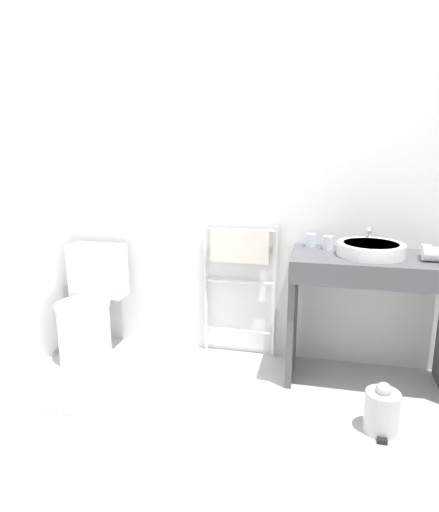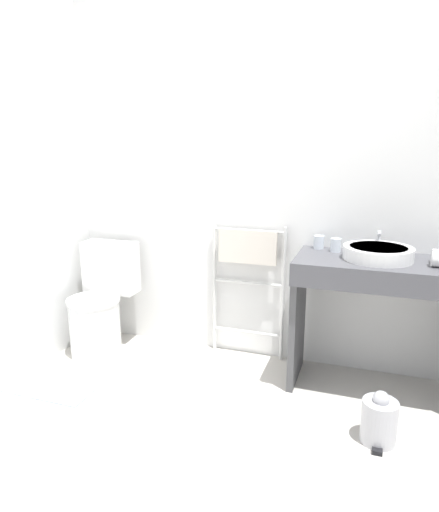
% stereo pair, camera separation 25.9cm
% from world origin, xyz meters
% --- Properties ---
extents(ground_plane, '(12.00, 12.00, 0.00)m').
position_xyz_m(ground_plane, '(0.00, 0.00, 0.00)').
color(ground_plane, beige).
extents(wall_back, '(2.96, 0.12, 2.55)m').
position_xyz_m(wall_back, '(0.00, 1.39, 1.28)').
color(wall_back, white).
rests_on(wall_back, ground_plane).
extents(toilet, '(0.40, 0.52, 0.80)m').
position_xyz_m(toilet, '(-1.09, 1.01, 0.34)').
color(toilet, white).
rests_on(toilet, ground_plane).
extents(towel_radiator, '(0.52, 0.06, 0.95)m').
position_xyz_m(towel_radiator, '(-0.06, 1.28, 0.71)').
color(towel_radiator, silver).
rests_on(towel_radiator, ground_plane).
extents(vanity_counter, '(0.98, 0.50, 0.83)m').
position_xyz_m(vanity_counter, '(0.80, 1.07, 0.57)').
color(vanity_counter, '#4C4C51').
rests_on(vanity_counter, ground_plane).
extents(sink_basin, '(0.40, 0.40, 0.08)m').
position_xyz_m(sink_basin, '(0.78, 1.09, 0.87)').
color(sink_basin, white).
rests_on(sink_basin, vanity_counter).
extents(faucet, '(0.02, 0.10, 0.13)m').
position_xyz_m(faucet, '(0.78, 1.29, 0.92)').
color(faucet, silver).
rests_on(faucet, vanity_counter).
extents(cup_near_wall, '(0.07, 0.07, 0.08)m').
position_xyz_m(cup_near_wall, '(0.42, 1.27, 0.87)').
color(cup_near_wall, silver).
rests_on(cup_near_wall, vanity_counter).
extents(cup_near_edge, '(0.06, 0.06, 0.09)m').
position_xyz_m(cup_near_edge, '(0.53, 1.21, 0.87)').
color(cup_near_edge, silver).
rests_on(cup_near_edge, vanity_counter).
extents(hair_dryer, '(0.19, 0.17, 0.09)m').
position_xyz_m(hair_dryer, '(1.14, 1.04, 0.87)').
color(hair_dryer, white).
rests_on(hair_dryer, vanity_counter).
extents(trash_bin, '(0.18, 0.21, 0.28)m').
position_xyz_m(trash_bin, '(0.85, 0.55, 0.12)').
color(trash_bin, '#B7B7BC').
rests_on(trash_bin, ground_plane).
extents(bath_mat, '(0.56, 0.36, 0.01)m').
position_xyz_m(bath_mat, '(-1.09, 0.48, 0.01)').
color(bath_mat, '#B2BCCC').
rests_on(bath_mat, ground_plane).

